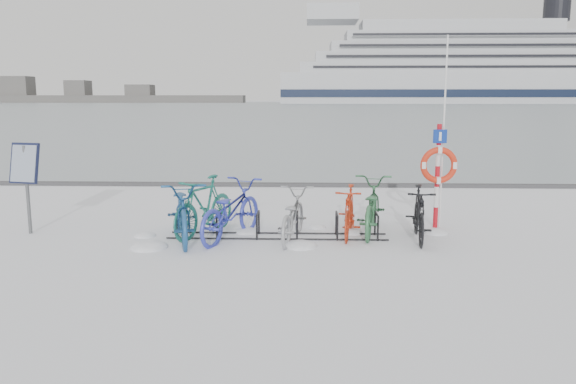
% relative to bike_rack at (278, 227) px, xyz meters
% --- Properties ---
extents(ground, '(900.00, 900.00, 0.00)m').
position_rel_bike_rack_xyz_m(ground, '(0.00, 0.00, -0.18)').
color(ground, white).
rests_on(ground, ground).
extents(ice_sheet, '(400.00, 298.00, 0.02)m').
position_rel_bike_rack_xyz_m(ice_sheet, '(0.00, 155.00, -0.17)').
color(ice_sheet, '#9EA9B2').
rests_on(ice_sheet, ground).
extents(quay_edge, '(400.00, 0.25, 0.10)m').
position_rel_bike_rack_xyz_m(quay_edge, '(0.00, 5.90, -0.13)').
color(quay_edge, '#3F3F42').
rests_on(quay_edge, ground).
extents(bike_rack, '(4.00, 0.48, 0.46)m').
position_rel_bike_rack_xyz_m(bike_rack, '(0.00, 0.00, 0.00)').
color(bike_rack, black).
rests_on(bike_rack, ground).
extents(info_board, '(0.60, 0.33, 1.70)m').
position_rel_bike_rack_xyz_m(info_board, '(-4.66, 0.09, 1.05)').
color(info_board, '#595B5E').
rests_on(info_board, ground).
extents(lifebuoy_station, '(0.71, 0.22, 3.68)m').
position_rel_bike_rack_xyz_m(lifebuoy_station, '(3.06, 0.82, 1.06)').
color(lifebuoy_station, '#B60E19').
rests_on(lifebuoy_station, ground).
extents(cruise_ferry, '(142.44, 26.86, 46.80)m').
position_rel_bike_rack_xyz_m(cruise_ferry, '(59.93, 226.29, 12.57)').
color(cruise_ferry, silver).
rests_on(cruise_ferry, ground).
extents(shoreline, '(180.00, 12.00, 9.50)m').
position_rel_bike_rack_xyz_m(shoreline, '(-122.02, 260.00, 2.61)').
color(shoreline, '#525252').
rests_on(shoreline, ground).
extents(bike_0, '(1.29, 2.27, 1.13)m').
position_rel_bike_rack_xyz_m(bike_0, '(-1.68, -0.23, 0.38)').
color(bike_0, navy).
rests_on(bike_0, ground).
extents(bike_1, '(1.25, 1.92, 1.12)m').
position_rel_bike_rack_xyz_m(bike_1, '(-1.38, 0.19, 0.38)').
color(bike_1, '#1B695B').
rests_on(bike_1, ground).
extents(bike_2, '(1.42, 2.19, 1.08)m').
position_rel_bike_rack_xyz_m(bike_2, '(-0.84, -0.09, 0.36)').
color(bike_2, '#343EBA').
rests_on(bike_2, ground).
extents(bike_3, '(0.91, 1.87, 0.94)m').
position_rel_bike_rack_xyz_m(bike_3, '(0.27, -0.15, 0.29)').
color(bike_3, '#919497').
rests_on(bike_3, ground).
extents(bike_4, '(0.69, 1.66, 0.97)m').
position_rel_bike_rack_xyz_m(bike_4, '(1.31, 0.15, 0.30)').
color(bike_4, red).
rests_on(bike_4, ground).
extents(bike_5, '(1.06, 2.12, 1.06)m').
position_rel_bike_rack_xyz_m(bike_5, '(1.74, 0.44, 0.35)').
color(bike_5, '#316D43').
rests_on(bike_5, ground).
extents(bike_6, '(0.64, 1.71, 1.00)m').
position_rel_bike_rack_xyz_m(bike_6, '(2.54, -0.10, 0.32)').
color(bike_6, black).
rests_on(bike_6, ground).
extents(snow_drifts, '(5.84, 2.11, 0.22)m').
position_rel_bike_rack_xyz_m(snow_drifts, '(-0.38, -0.25, -0.18)').
color(snow_drifts, white).
rests_on(snow_drifts, ground).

